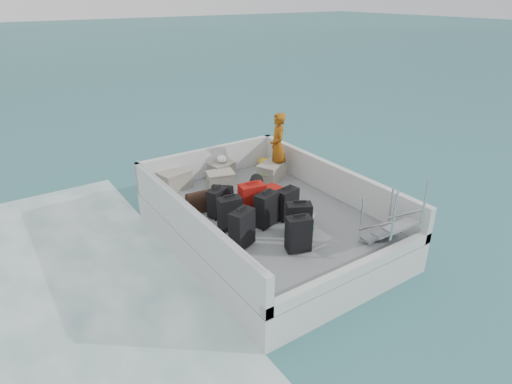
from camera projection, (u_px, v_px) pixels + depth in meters
ground at (267, 241)px, 8.87m from camera, size 160.00×160.00×0.00m
wake_foam at (7, 335)px, 6.44m from camera, size 10.00×10.00×0.00m
ferry_hull at (267, 228)px, 8.74m from camera, size 3.60×5.00×0.60m
deck at (267, 215)px, 8.61m from camera, size 3.30×4.70×0.02m
deck_fittings at (291, 199)px, 8.38m from camera, size 3.60×5.00×0.90m
suitcase_0 at (242, 229)px, 7.39m from camera, size 0.51×0.40×0.70m
suitcase_1 at (230, 214)px, 7.95m from camera, size 0.46×0.31×0.64m
suitcase_2 at (218, 203)px, 8.43m from camera, size 0.46×0.38×0.58m
suitcase_3 at (298, 234)px, 7.27m from camera, size 0.48×0.37×0.65m
suitcase_4 at (266, 210)px, 8.07m from camera, size 0.51×0.38×0.67m
suitcase_5 at (252, 200)px, 8.41m from camera, size 0.54×0.38×0.68m
suitcase_6 at (299, 219)px, 7.78m from camera, size 0.52×0.46×0.62m
suitcase_7 at (287, 204)px, 8.34m from camera, size 0.49×0.33×0.62m
suitcase_8 at (269, 197)px, 8.98m from camera, size 0.84×0.66×0.29m
duffel_0 at (200, 203)px, 8.70m from camera, size 0.56×0.36×0.32m
duffel_1 at (222, 197)px, 8.98m from camera, size 0.51×0.51×0.32m
duffel_2 at (255, 189)px, 9.34m from camera, size 0.54×0.56×0.32m
crate_0 at (175, 180)px, 9.67m from camera, size 0.73×0.58×0.39m
crate_1 at (221, 180)px, 9.73m from camera, size 0.65×0.53×0.34m
crate_2 at (222, 170)px, 10.30m from camera, size 0.60×0.46×0.33m
crate_3 at (271, 172)px, 10.11m from camera, size 0.76×0.66×0.38m
yellow_bag at (264, 162)px, 10.94m from camera, size 0.28×0.26×0.22m
white_bag at (222, 160)px, 10.19m from camera, size 0.24×0.24×0.18m
passenger at (278, 146)px, 9.99m from camera, size 0.58×0.68×1.58m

